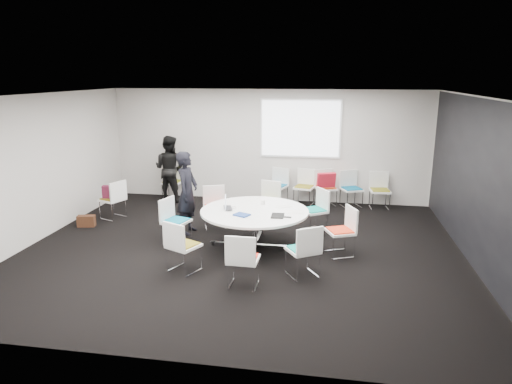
% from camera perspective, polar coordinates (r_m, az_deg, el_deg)
% --- Properties ---
extents(room_shell, '(8.08, 7.08, 2.88)m').
position_cam_1_polar(room_shell, '(8.13, -1.20, 2.06)').
color(room_shell, black).
rests_on(room_shell, ground).
extents(conference_table, '(1.99, 1.99, 0.73)m').
position_cam_1_polar(conference_table, '(8.45, -0.18, -3.71)').
color(conference_table, silver).
rests_on(conference_table, ground).
extents(projection_screen, '(1.90, 0.03, 1.35)m').
position_cam_1_polar(projection_screen, '(11.36, 5.57, 7.88)').
color(projection_screen, white).
rests_on(projection_screen, room_shell).
extents(chair_ring_a, '(0.59, 0.60, 0.88)m').
position_cam_1_polar(chair_ring_a, '(8.33, 10.49, -5.96)').
color(chair_ring_a, silver).
rests_on(chair_ring_a, ground).
extents(chair_ring_b, '(0.63, 0.63, 0.88)m').
position_cam_1_polar(chair_ring_b, '(9.46, 7.29, -3.30)').
color(chair_ring_b, silver).
rests_on(chair_ring_b, ground).
extents(chair_ring_c, '(0.55, 0.55, 0.88)m').
position_cam_1_polar(chair_ring_c, '(10.02, 1.47, -2.18)').
color(chair_ring_c, silver).
rests_on(chair_ring_c, ground).
extents(chair_ring_d, '(0.59, 0.59, 0.88)m').
position_cam_1_polar(chair_ring_d, '(9.63, -5.11, -2.93)').
color(chair_ring_d, silver).
rests_on(chair_ring_d, ground).
extents(chair_ring_e, '(0.56, 0.57, 0.88)m').
position_cam_1_polar(chair_ring_e, '(8.85, -9.95, -4.68)').
color(chair_ring_e, silver).
rests_on(chair_ring_e, ground).
extents(chair_ring_f, '(0.61, 0.60, 0.88)m').
position_cam_1_polar(chair_ring_f, '(7.63, -9.07, -7.85)').
color(chair_ring_f, silver).
rests_on(chair_ring_f, ground).
extents(chair_ring_g, '(0.47, 0.46, 0.88)m').
position_cam_1_polar(chair_ring_g, '(7.02, -1.61, -9.71)').
color(chair_ring_g, silver).
rests_on(chair_ring_g, ground).
extents(chair_ring_h, '(0.63, 0.62, 0.88)m').
position_cam_1_polar(chair_ring_h, '(7.39, 5.90, -8.48)').
color(chair_ring_h, silver).
rests_on(chair_ring_h, ground).
extents(chair_back_a, '(0.58, 0.57, 0.88)m').
position_cam_1_polar(chair_back_a, '(11.41, 2.66, -0.10)').
color(chair_back_a, silver).
rests_on(chair_back_a, ground).
extents(chair_back_b, '(0.54, 0.53, 0.88)m').
position_cam_1_polar(chair_back_b, '(11.35, 6.02, -0.24)').
color(chair_back_b, silver).
rests_on(chair_back_b, ground).
extents(chair_back_c, '(0.60, 0.59, 0.88)m').
position_cam_1_polar(chair_back_c, '(11.34, 8.68, -0.35)').
color(chair_back_c, silver).
rests_on(chair_back_c, ground).
extents(chair_back_d, '(0.60, 0.60, 0.88)m').
position_cam_1_polar(chair_back_d, '(11.35, 11.79, -0.48)').
color(chair_back_d, silver).
rests_on(chair_back_d, ground).
extents(chair_back_e, '(0.51, 0.49, 0.88)m').
position_cam_1_polar(chair_back_e, '(11.36, 15.17, -0.66)').
color(chair_back_e, silver).
rests_on(chair_back_e, ground).
extents(chair_spare_left, '(0.59, 0.59, 0.88)m').
position_cam_1_polar(chair_spare_left, '(10.69, -17.38, -1.77)').
color(chair_spare_left, silver).
rests_on(chair_spare_left, ground).
extents(chair_person_back, '(0.49, 0.48, 0.88)m').
position_cam_1_polar(chair_person_back, '(12.03, -10.36, 0.44)').
color(chair_person_back, silver).
rests_on(chair_person_back, ground).
extents(person_main, '(0.45, 0.65, 1.68)m').
position_cam_1_polar(person_main, '(9.27, -8.59, -0.09)').
color(person_main, black).
rests_on(person_main, ground).
extents(person_back, '(0.92, 0.78, 1.67)m').
position_cam_1_polar(person_back, '(11.75, -10.76, 2.90)').
color(person_back, black).
rests_on(person_back, ground).
extents(laptop, '(0.32, 0.39, 0.03)m').
position_cam_1_polar(laptop, '(8.48, -3.20, -2.02)').
color(laptop, '#333338').
rests_on(laptop, conference_table).
extents(laptop_lid, '(0.08, 0.30, 0.22)m').
position_cam_1_polar(laptop_lid, '(8.44, -3.84, -1.27)').
color(laptop_lid, silver).
rests_on(laptop_lid, conference_table).
extents(notebook_black, '(0.23, 0.31, 0.02)m').
position_cam_1_polar(notebook_black, '(8.03, 2.72, -2.98)').
color(notebook_black, black).
rests_on(notebook_black, conference_table).
extents(tablet_folio, '(0.32, 0.29, 0.03)m').
position_cam_1_polar(tablet_folio, '(8.07, -1.79, -2.87)').
color(tablet_folio, navy).
rests_on(tablet_folio, conference_table).
extents(papers_right, '(0.37, 0.34, 0.00)m').
position_cam_1_polar(papers_right, '(8.64, 3.36, -1.78)').
color(papers_right, silver).
rests_on(papers_right, conference_table).
extents(papers_front, '(0.32, 0.24, 0.00)m').
position_cam_1_polar(papers_front, '(8.29, 4.90, -2.51)').
color(papers_front, silver).
rests_on(papers_front, conference_table).
extents(cup, '(0.08, 0.08, 0.09)m').
position_cam_1_polar(cup, '(8.73, 0.86, -1.29)').
color(cup, white).
rests_on(cup, conference_table).
extents(phone, '(0.15, 0.08, 0.01)m').
position_cam_1_polar(phone, '(7.98, 3.94, -3.16)').
color(phone, black).
rests_on(phone, conference_table).
extents(maroon_bag, '(0.42, 0.21, 0.28)m').
position_cam_1_polar(maroon_bag, '(10.62, -17.58, 0.03)').
color(maroon_bag, '#57172D').
rests_on(maroon_bag, chair_spare_left).
extents(brown_bag, '(0.39, 0.23, 0.24)m').
position_cam_1_polar(brown_bag, '(10.38, -20.45, -3.42)').
color(brown_bag, '#3C2013').
rests_on(brown_bag, ground).
extents(red_jacket, '(0.47, 0.30, 0.36)m').
position_cam_1_polar(red_jacket, '(11.02, 8.78, 1.49)').
color(red_jacket, '#B21526').
rests_on(red_jacket, chair_back_c).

